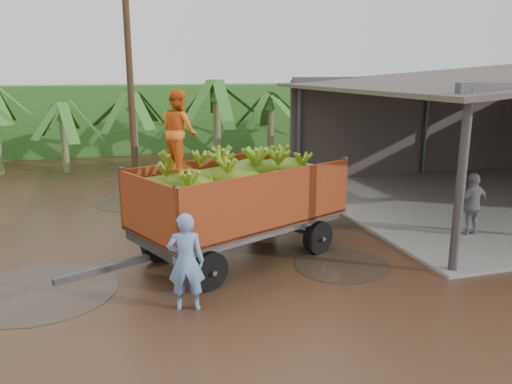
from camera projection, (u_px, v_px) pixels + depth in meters
ground at (187, 242)px, 13.00m from camera, size 100.00×100.00×0.00m
hedge_north at (104, 119)px, 26.93m from camera, size 22.00×3.00×3.60m
banana_trailer at (238, 197)px, 11.58m from camera, size 6.69×4.11×3.98m
man_blue at (186, 262)px, 9.14m from camera, size 0.77×0.59×1.87m
man_grey at (473, 205)px, 13.19m from camera, size 1.06×0.51×1.75m
utility_pole at (130, 72)px, 18.07m from camera, size 1.20×0.24×8.46m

